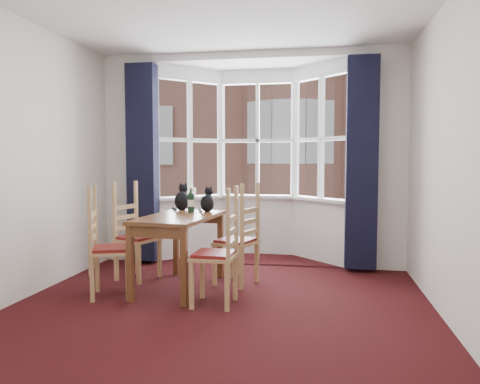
% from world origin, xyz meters
% --- Properties ---
extents(floor, '(4.50, 4.50, 0.00)m').
position_xyz_m(floor, '(0.00, 0.00, 0.00)').
color(floor, black).
rests_on(floor, ground).
extents(wall_right, '(0.00, 4.50, 4.50)m').
position_xyz_m(wall_right, '(2.00, 0.00, 1.40)').
color(wall_right, silver).
rests_on(wall_right, floor).
extents(wall_near, '(4.00, 0.00, 4.00)m').
position_xyz_m(wall_near, '(0.00, -2.25, 1.40)').
color(wall_near, silver).
rests_on(wall_near, floor).
extents(wall_back_pier_left, '(0.70, 0.12, 2.80)m').
position_xyz_m(wall_back_pier_left, '(-1.65, 2.25, 1.40)').
color(wall_back_pier_left, silver).
rests_on(wall_back_pier_left, floor).
extents(wall_back_pier_right, '(0.70, 0.12, 2.80)m').
position_xyz_m(wall_back_pier_right, '(1.65, 2.25, 1.40)').
color(wall_back_pier_right, silver).
rests_on(wall_back_pier_right, floor).
extents(bay_window, '(2.76, 0.94, 2.80)m').
position_xyz_m(bay_window, '(0.00, 2.75, 1.40)').
color(bay_window, white).
rests_on(bay_window, floor).
extents(curtain_left, '(0.38, 0.22, 2.60)m').
position_xyz_m(curtain_left, '(-1.42, 2.07, 1.35)').
color(curtain_left, black).
rests_on(curtain_left, floor).
extents(curtain_right, '(0.38, 0.22, 2.60)m').
position_xyz_m(curtain_right, '(1.42, 2.07, 1.35)').
color(curtain_right, black).
rests_on(curtain_right, floor).
extents(dining_table, '(0.78, 1.30, 0.80)m').
position_xyz_m(dining_table, '(-0.57, 0.94, 0.68)').
color(dining_table, brown).
rests_on(dining_table, floor).
extents(chair_left_near, '(0.51, 0.53, 0.92)m').
position_xyz_m(chair_left_near, '(-1.25, 0.52, 0.47)').
color(chair_left_near, tan).
rests_on(chair_left_near, floor).
extents(chair_left_far, '(0.52, 0.53, 0.92)m').
position_xyz_m(chair_left_far, '(-1.25, 1.27, 0.47)').
color(chair_left_far, tan).
rests_on(chair_left_far, floor).
extents(chair_right_near, '(0.41, 0.43, 0.92)m').
position_xyz_m(chair_right_near, '(0.02, 0.45, 0.47)').
color(chair_right_near, tan).
rests_on(chair_right_near, floor).
extents(chair_right_far, '(0.52, 0.53, 0.92)m').
position_xyz_m(chair_right_far, '(0.08, 1.20, 0.47)').
color(chair_right_far, tan).
rests_on(chair_right_far, floor).
extents(cat_left, '(0.19, 0.26, 0.34)m').
position_xyz_m(cat_left, '(-0.70, 1.49, 0.92)').
color(cat_left, black).
rests_on(cat_left, dining_table).
extents(cat_right, '(0.16, 0.23, 0.30)m').
position_xyz_m(cat_right, '(-0.36, 1.38, 0.91)').
color(cat_right, black).
rests_on(cat_right, dining_table).
extents(wine_bottle, '(0.07, 0.07, 0.28)m').
position_xyz_m(wine_bottle, '(-0.53, 1.25, 0.92)').
color(wine_bottle, black).
rests_on(wine_bottle, dining_table).
extents(candle_tall, '(0.06, 0.06, 0.12)m').
position_xyz_m(candle_tall, '(-0.86, 2.60, 0.93)').
color(candle_tall, white).
rests_on(candle_tall, bay_window).
extents(street, '(80.00, 80.00, 0.00)m').
position_xyz_m(street, '(0.00, 32.25, -6.00)').
color(street, '#333335').
rests_on(street, ground).
extents(tenement_building, '(18.40, 7.80, 15.20)m').
position_xyz_m(tenement_building, '(0.00, 14.01, 1.60)').
color(tenement_building, '#A16453').
rests_on(tenement_building, street).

